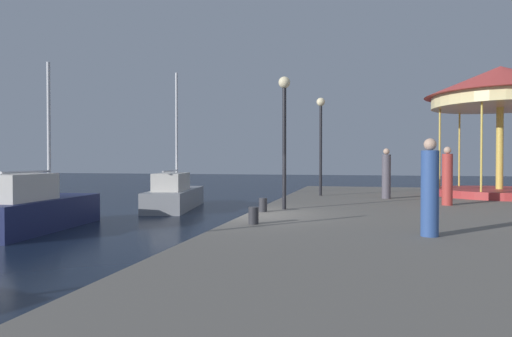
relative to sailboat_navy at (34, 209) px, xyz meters
name	(u,v)px	position (x,y,z in m)	size (l,w,h in m)	color
ground_plane	(246,242)	(7.23, -0.32, -0.72)	(120.00, 120.00, 0.00)	black
quay_dock	(499,237)	(13.69, -0.32, -0.32)	(12.91, 28.22, 0.80)	slate
sailboat_navy	(34,209)	(0.00, 0.00, 0.00)	(2.18, 5.37, 5.66)	#19214C
sailboat_grey	(175,195)	(1.70, 7.30, -0.06)	(2.79, 6.08, 6.53)	gray
carousel	(500,99)	(15.96, 8.17, 4.13)	(6.00, 6.00, 5.43)	#B23333
lamp_post_near_edge	(284,118)	(8.07, 1.10, 2.87)	(0.36, 0.36, 4.06)	black
lamp_post_mid_promenade	(321,128)	(8.65, 6.74, 2.94)	(0.36, 0.36, 4.16)	black
bollard_south	(263,205)	(7.59, 0.27, 0.28)	(0.24, 0.24, 0.40)	#2D2D33
bollard_north	(253,216)	(7.92, -2.25, 0.28)	(0.24, 0.24, 0.40)	#2D2D33
person_by_the_water	(386,175)	(11.30, 5.83, 1.01)	(0.34, 0.34, 1.97)	#514C56
person_far_corner	(430,190)	(11.70, -3.09, 0.99)	(0.34, 0.34, 1.93)	#2D4C8C
person_mid_promenade	(447,178)	(13.15, 3.58, 1.00)	(0.34, 0.34, 1.96)	#B23833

